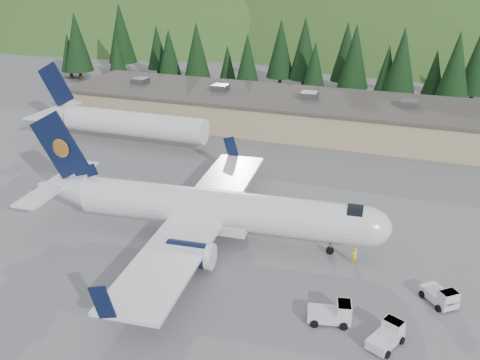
% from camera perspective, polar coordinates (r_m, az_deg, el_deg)
% --- Properties ---
extents(ground, '(600.00, 600.00, 0.00)m').
position_cam_1_polar(ground, '(53.16, -2.21, -6.36)').
color(ground, slate).
extents(airliner, '(36.10, 33.91, 11.97)m').
position_cam_1_polar(airliner, '(51.96, -3.38, -3.15)').
color(airliner, white).
rests_on(airliner, ground).
extents(second_airliner, '(27.50, 11.00, 10.05)m').
position_cam_1_polar(second_airliner, '(80.82, -12.95, 6.11)').
color(second_airliner, white).
rests_on(second_airliner, ground).
extents(baggage_tug_a, '(3.55, 2.54, 1.75)m').
position_cam_1_polar(baggage_tug_a, '(42.61, 9.92, -13.81)').
color(baggage_tug_a, silver).
rests_on(baggage_tug_a, ground).
extents(baggage_tug_b, '(3.14, 3.32, 1.63)m').
position_cam_1_polar(baggage_tug_b, '(46.72, 20.69, -11.55)').
color(baggage_tug_b, silver).
rests_on(baggage_tug_b, ground).
extents(baggage_tug_c, '(2.76, 3.40, 1.62)m').
position_cam_1_polar(baggage_tug_c, '(41.47, 15.45, -15.67)').
color(baggage_tug_c, silver).
rests_on(baggage_tug_c, ground).
extents(terminal_building, '(71.00, 17.00, 6.10)m').
position_cam_1_polar(terminal_building, '(87.16, 4.09, 7.38)').
color(terminal_building, tan).
rests_on(terminal_building, ground).
extents(ramp_worker, '(0.72, 0.67, 1.66)m').
position_cam_1_polar(ramp_worker, '(49.94, 12.10, -7.92)').
color(ramp_worker, yellow).
rests_on(ramp_worker, ground).
extents(tree_line, '(111.11, 19.43, 14.40)m').
position_cam_1_polar(tree_line, '(108.05, 8.29, 12.99)').
color(tree_line, black).
rests_on(tree_line, ground).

